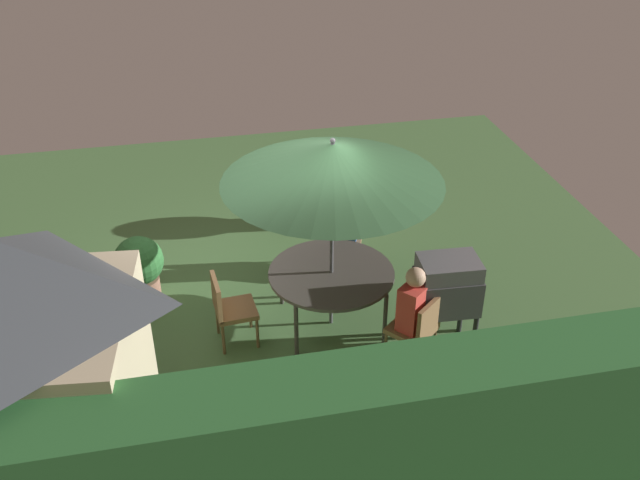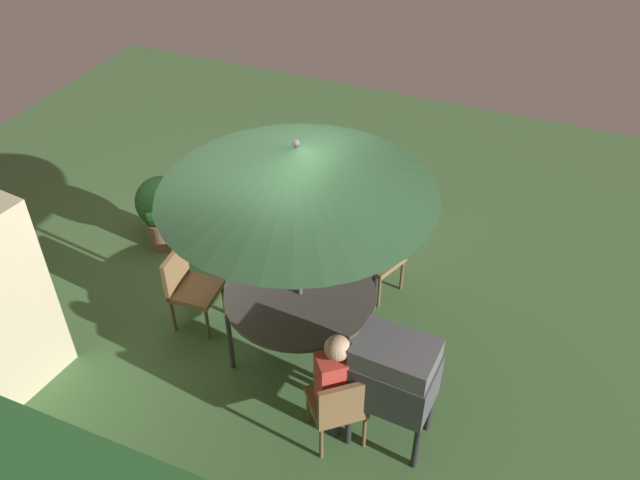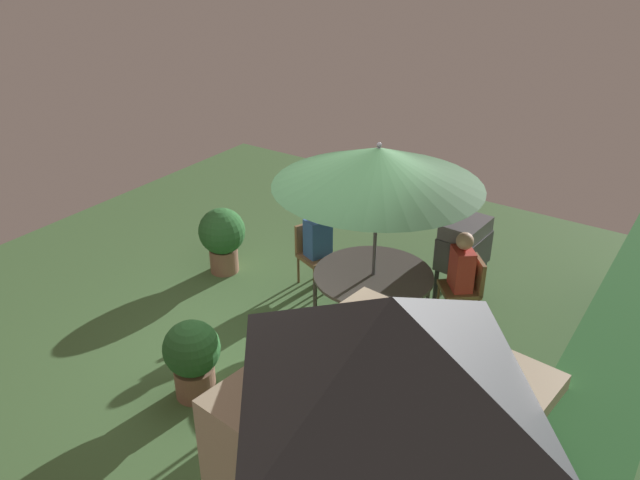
# 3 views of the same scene
# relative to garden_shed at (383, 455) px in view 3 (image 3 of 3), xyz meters

# --- Properties ---
(ground_plane) EXTENTS (11.00, 11.00, 0.00)m
(ground_plane) POSITION_rel_garden_shed_xyz_m (-2.17, -2.33, -1.37)
(ground_plane) COLOR #47703D
(hedge_backdrop) EXTENTS (7.16, 0.67, 1.86)m
(hedge_backdrop) POSITION_rel_garden_shed_xyz_m (-2.17, 1.17, -0.44)
(hedge_backdrop) COLOR #28602D
(hedge_backdrop) RESTS_ON ground
(garden_shed) EXTENTS (2.15, 2.07, 2.69)m
(garden_shed) POSITION_rel_garden_shed_xyz_m (0.00, 0.00, 0.00)
(garden_shed) COLOR #C6B793
(garden_shed) RESTS_ON ground
(patio_table) EXTENTS (1.50, 1.50, 0.75)m
(patio_table) POSITION_rel_garden_shed_xyz_m (-3.08, -1.81, -0.67)
(patio_table) COLOR #47423D
(patio_table) RESTS_ON ground
(patio_umbrella) EXTENTS (2.47, 2.47, 2.46)m
(patio_umbrella) POSITION_rel_garden_shed_xyz_m (-3.08, -1.81, 0.80)
(patio_umbrella) COLOR #4C4C51
(patio_umbrella) RESTS_ON ground
(bbq_grill) EXTENTS (0.73, 0.54, 1.20)m
(bbq_grill) POSITION_rel_garden_shed_xyz_m (-4.25, -1.12, -0.52)
(bbq_grill) COLOR #47474C
(bbq_grill) RESTS_ON ground
(chair_near_shed) EXTENTS (0.65, 0.65, 0.90)m
(chair_near_shed) POSITION_rel_garden_shed_xyz_m (-3.86, -0.89, -0.85)
(chair_near_shed) COLOR olive
(chair_near_shed) RESTS_ON ground
(chair_far_side) EXTENTS (0.60, 0.60, 0.90)m
(chair_far_side) POSITION_rel_garden_shed_xyz_m (-3.54, -3.02, -0.85)
(chair_far_side) COLOR olive
(chair_far_side) RESTS_ON ground
(chair_toward_hedge) EXTENTS (0.50, 0.50, 0.90)m
(chair_toward_hedge) POSITION_rel_garden_shed_xyz_m (-1.83, -1.71, -0.85)
(chair_toward_hedge) COLOR olive
(chair_toward_hedge) RESTS_ON ground
(potted_plant_by_shed) EXTENTS (0.68, 0.68, 0.99)m
(potted_plant_by_shed) POSITION_rel_garden_shed_xyz_m (-3.06, -4.31, -0.80)
(potted_plant_by_shed) COLOR #936651
(potted_plant_by_shed) RESTS_ON ground
(potted_plant_by_grill) EXTENTS (0.62, 0.62, 0.93)m
(potted_plant_by_grill) POSITION_rel_garden_shed_xyz_m (-0.83, -2.75, -0.85)
(potted_plant_by_grill) COLOR #936651
(potted_plant_by_grill) RESTS_ON ground
(person_in_red) EXTENTS (0.41, 0.40, 1.26)m
(person_in_red) POSITION_rel_garden_shed_xyz_m (-3.80, -0.95, -0.59)
(person_in_red) COLOR #CC3D33
(person_in_red) RESTS_ON ground
(person_in_blue) EXTENTS (0.40, 0.35, 1.26)m
(person_in_blue) POSITION_rel_garden_shed_xyz_m (-3.51, -2.94, -0.59)
(person_in_blue) COLOR #3866B2
(person_in_blue) RESTS_ON ground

